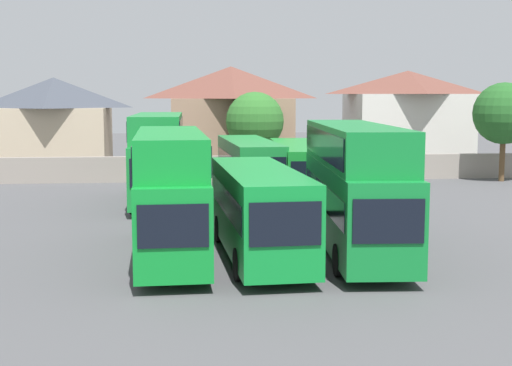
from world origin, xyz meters
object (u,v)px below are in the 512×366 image
bus_5 (249,167)px  house_terrace_left (55,123)px  bus_6 (298,169)px  house_terrace_right (407,119)px  house_terrace_centre (231,117)px  bus_2 (259,207)px  tree_behind_wall (504,114)px  bus_4 (158,154)px  bus_3 (355,181)px  tree_left_of_lot (255,121)px  bus_1 (170,187)px

bus_5 → house_terrace_left: (-14.02, 18.53, 1.79)m
bus_6 → house_terrace_left: (-16.87, 18.40, 1.92)m
house_terrace_right → house_terrace_centre: bearing=-179.2°
bus_2 → tree_behind_wall: (19.55, 22.15, 2.85)m
bus_5 → tree_behind_wall: tree_behind_wall is taller
house_terrace_centre → house_terrace_left: bearing=177.0°
bus_5 → house_terrace_centre: size_ratio=1.09×
bus_4 → tree_behind_wall: size_ratio=1.51×
bus_3 → house_terrace_right: size_ratio=1.19×
house_terrace_centre → tree_left_of_lot: 5.33m
house_terrace_right → tree_behind_wall: size_ratio=1.42×
tree_left_of_lot → house_terrace_left: bearing=159.3°
bus_2 → tree_left_of_lot: bearing=171.6°
bus_4 → house_terrace_right: house_terrace_right is taller
bus_4 → house_terrace_left: (-8.91, 18.49, 0.99)m
bus_1 → bus_5: bearing=161.1°
bus_5 → bus_1: bearing=-20.2°
bus_4 → house_terrace_centre: size_ratio=1.05×
bus_2 → house_terrace_centre: house_terrace_centre is taller
bus_1 → bus_5: size_ratio=0.98×
bus_1 → tree_behind_wall: bearing=131.6°
tree_left_of_lot → tree_behind_wall: tree_behind_wall is taller
bus_1 → tree_left_of_lot: tree_left_of_lot is taller
house_terrace_left → bus_3: bearing=-62.0°
bus_2 → bus_3: bearing=97.5°
bus_2 → house_terrace_centre: bearing=175.1°
bus_1 → house_terrace_centre: size_ratio=1.06×
bus_2 → house_terrace_left: 35.14m
bus_1 → tree_left_of_lot: size_ratio=1.68×
bus_5 → bus_2: bearing=-6.8°
bus_5 → tree_left_of_lot: (1.55, 12.65, 2.12)m
bus_4 → bus_5: bus_4 is taller
bus_6 → house_terrace_right: (11.95, 17.86, 2.22)m
bus_3 → bus_1: bearing=-84.3°
bus_1 → house_terrace_left: 33.62m
bus_6 → house_terrace_centre: 18.02m
bus_5 → tree_behind_wall: bearing=110.3°
bus_3 → house_terrace_left: bearing=-148.6°
bus_1 → tree_left_of_lot: 26.88m
bus_5 → house_terrace_left: size_ratio=1.23×
bus_5 → house_terrace_right: (14.80, 17.99, 2.09)m
house_terrace_right → bus_2: bearing=-116.1°
bus_3 → bus_5: 13.63m
bus_1 → bus_6: bearing=151.0°
house_terrace_right → tree_left_of_lot: house_terrace_right is taller
bus_1 → bus_5: 14.22m
bus_4 → tree_left_of_lot: 14.32m
house_terrace_centre → house_terrace_right: 14.70m
bus_5 → tree_left_of_lot: tree_left_of_lot is taller
bus_3 → bus_4: (-8.04, 13.33, 0.03)m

